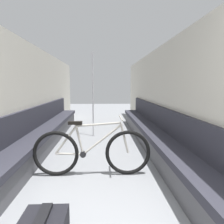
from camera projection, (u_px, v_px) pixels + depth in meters
name	position (u px, v px, depth m)	size (l,w,h in m)	color
wall_left	(29.00, 97.00, 4.53)	(0.10, 10.78, 2.20)	beige
wall_right	(165.00, 96.00, 4.66)	(0.10, 10.78, 2.20)	beige
bench_seat_row_left	(43.00, 135.00, 4.66)	(0.46, 6.68, 0.89)	#4C4C51
bench_seat_row_right	(152.00, 134.00, 4.76)	(0.46, 6.68, 0.89)	#4C4C51
bicycle	(92.00, 152.00, 3.23)	(1.74, 0.46, 0.87)	black
grab_pole_near	(93.00, 96.00, 5.69)	(0.08, 0.08, 2.18)	gray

